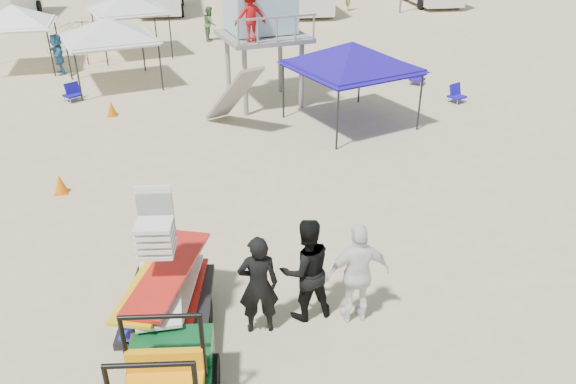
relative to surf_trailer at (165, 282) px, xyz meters
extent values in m
plane|color=beige|center=(1.93, -0.82, -0.97)|extent=(140.00, 140.00, 0.00)
cube|color=black|center=(0.02, 0.00, -0.46)|extent=(1.63, 2.20, 0.13)
cylinder|color=black|center=(-0.58, 0.00, -0.70)|extent=(0.28, 0.56, 0.54)
imported|color=black|center=(1.52, -0.30, -0.04)|extent=(0.70, 0.47, 1.86)
imported|color=black|center=(2.37, -0.05, 0.00)|extent=(1.04, 0.87, 1.92)
imported|color=white|center=(3.22, -0.30, -0.01)|extent=(1.13, 0.50, 1.90)
cylinder|color=gray|center=(2.12, 10.60, 0.19)|extent=(0.17, 0.17, 2.30)
cube|color=gray|center=(3.13, 11.61, 1.41)|extent=(3.29, 3.29, 0.15)
cube|color=#9FC6CE|center=(3.13, 11.89, 2.49)|extent=(2.46, 2.25, 1.93)
imported|color=#B20F0F|center=(2.39, 10.69, 2.29)|extent=(1.04, 0.60, 1.62)
cylinder|color=black|center=(4.02, 7.49, -0.01)|extent=(0.06, 0.06, 1.92)
pyramid|color=#1C0D95|center=(5.58, 9.05, 1.71)|extent=(4.24, 4.24, 0.80)
cube|color=#1C0D95|center=(5.58, 9.05, 0.91)|extent=(4.24, 4.24, 0.18)
cylinder|color=black|center=(-3.87, 13.23, -0.04)|extent=(0.06, 0.06, 1.84)
pyramid|color=silver|center=(-2.38, 14.72, 1.63)|extent=(3.89, 3.89, 0.80)
cube|color=silver|center=(-2.38, 14.72, 0.83)|extent=(3.89, 3.89, 0.18)
pyramid|color=white|center=(-6.45, 17.58, 1.74)|extent=(3.06, 3.06, 0.80)
cube|color=white|center=(-6.45, 17.58, 0.94)|extent=(3.06, 3.06, 0.18)
cylinder|color=black|center=(-3.50, 18.05, 0.06)|extent=(0.06, 0.06, 2.04)
cube|color=silver|center=(-2.04, 19.51, 1.03)|extent=(3.80, 3.80, 0.18)
imported|color=#BB1438|center=(-3.91, 17.98, 0.02)|extent=(2.18, 2.22, 1.97)
imported|color=yellow|center=(-6.07, 20.24, -0.17)|extent=(2.20, 2.23, 1.58)
cone|color=orange|center=(-2.79, 5.50, -0.72)|extent=(0.34, 0.34, 0.50)
cone|color=#DC6206|center=(-2.14, 11.08, -0.72)|extent=(0.34, 0.34, 0.50)
cube|color=#130D96|center=(-3.73, 12.91, -0.75)|extent=(0.74, 0.73, 0.06)
cube|color=#130D96|center=(-3.73, 13.15, -0.55)|extent=(0.52, 0.48, 0.44)
cylinder|color=#B2B2B7|center=(-3.95, 12.71, -0.87)|extent=(0.03, 0.03, 0.20)
cube|color=#190FA7|center=(9.99, 10.47, -0.75)|extent=(0.71, 0.70, 0.06)
cube|color=#190FA7|center=(9.99, 10.71, -0.55)|extent=(0.56, 0.41, 0.44)
cylinder|color=#B2B2B7|center=(9.77, 10.27, -0.87)|extent=(0.03, 0.03, 0.20)
cube|color=#1D0E9A|center=(9.36, 12.78, -0.75)|extent=(0.73, 0.73, 0.06)
cube|color=#1D0E9A|center=(9.36, 13.02, -0.55)|extent=(0.53, 0.47, 0.44)
cylinder|color=#B2B2B7|center=(9.14, 12.58, -0.87)|extent=(0.03, 0.03, 0.20)
cylinder|color=black|center=(-2.32, 28.60, -0.57)|extent=(0.25, 0.80, 0.80)
cylinder|color=black|center=(6.68, 26.94, -0.57)|extent=(0.25, 0.80, 0.80)
cylinder|color=black|center=(15.68, 28.56, -0.57)|extent=(0.25, 0.80, 0.80)
imported|color=teal|center=(-4.82, 16.72, -0.14)|extent=(0.95, 1.61, 1.65)
imported|color=#507848|center=(1.66, 21.88, -0.12)|extent=(0.76, 0.92, 1.70)
camera|label=1|loc=(0.77, -7.74, 5.64)|focal=35.00mm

